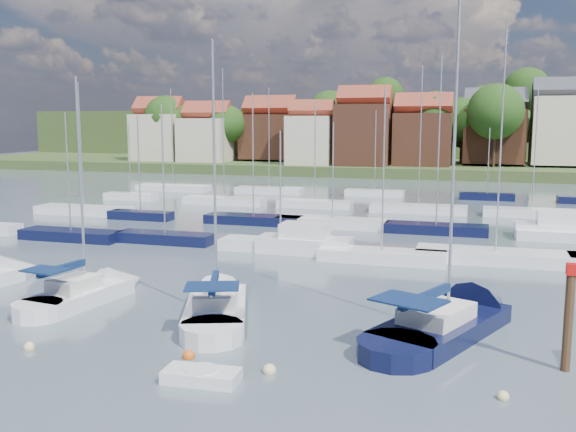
% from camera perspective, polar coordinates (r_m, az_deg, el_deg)
% --- Properties ---
extents(ground, '(260.00, 260.00, 0.00)m').
position_cam_1_polar(ground, '(66.29, 10.51, -0.13)').
color(ground, '#44525D').
rests_on(ground, ground).
extents(sailboat_left, '(3.79, 9.78, 13.05)m').
position_cam_1_polar(sailboat_left, '(37.25, -16.99, -6.53)').
color(sailboat_left, silver).
rests_on(sailboat_left, ground).
extents(sailboat_centre, '(6.38, 11.20, 14.81)m').
position_cam_1_polar(sailboat_centre, '(33.67, -6.27, -7.81)').
color(sailboat_centre, silver).
rests_on(sailboat_centre, ground).
extents(sailboat_navy, '(8.13, 12.96, 17.51)m').
position_cam_1_polar(sailboat_navy, '(32.10, 14.88, -8.89)').
color(sailboat_navy, black).
rests_on(sailboat_navy, ground).
extents(tender, '(2.93, 1.46, 0.62)m').
position_cam_1_polar(tender, '(25.12, -7.70, -13.91)').
color(tender, silver).
rests_on(tender, ground).
extents(timber_piling, '(0.40, 0.40, 6.58)m').
position_cam_1_polar(timber_piling, '(27.82, 23.55, -10.10)').
color(timber_piling, '#4C331E').
rests_on(timber_piling, ground).
extents(buoy_b, '(0.49, 0.49, 0.49)m').
position_cam_1_polar(buoy_b, '(30.35, -21.99, -10.95)').
color(buoy_b, beige).
rests_on(buoy_b, ground).
extents(buoy_c, '(0.53, 0.53, 0.53)m').
position_cam_1_polar(buoy_c, '(27.58, -8.81, -12.39)').
color(buoy_c, '#D85914').
rests_on(buoy_c, ground).
extents(buoy_d, '(0.54, 0.54, 0.54)m').
position_cam_1_polar(buoy_d, '(25.83, -1.67, -13.77)').
color(buoy_d, beige).
rests_on(buoy_d, ground).
extents(buoy_e, '(0.52, 0.52, 0.52)m').
position_cam_1_polar(buoy_e, '(34.13, 13.50, -8.40)').
color(buoy_e, '#D85914').
rests_on(buoy_e, ground).
extents(buoy_g, '(0.43, 0.43, 0.43)m').
position_cam_1_polar(buoy_g, '(24.82, 18.56, -15.18)').
color(buoy_g, beige).
rests_on(buoy_g, ground).
extents(buoy_h, '(0.49, 0.49, 0.49)m').
position_cam_1_polar(buoy_h, '(28.50, -7.83, -11.67)').
color(buoy_h, beige).
rests_on(buoy_h, ground).
extents(marina_field, '(79.62, 41.41, 15.93)m').
position_cam_1_polar(marina_field, '(61.27, 11.79, -0.46)').
color(marina_field, silver).
rests_on(marina_field, ground).
extents(far_shore_town, '(212.46, 90.00, 22.27)m').
position_cam_1_polar(far_shore_town, '(158.02, 15.10, 6.34)').
color(far_shore_town, '#3D4A25').
rests_on(far_shore_town, ground).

